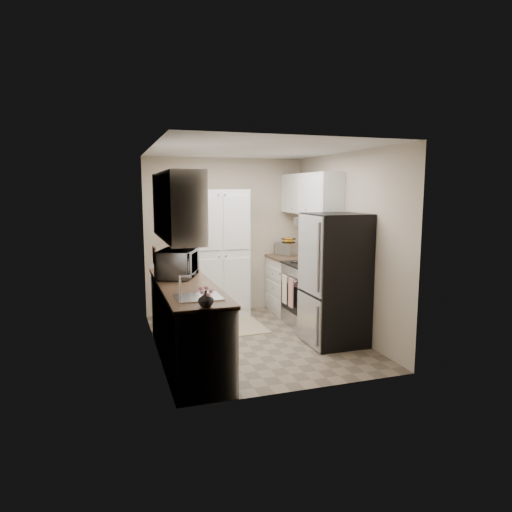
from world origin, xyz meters
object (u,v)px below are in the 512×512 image
(electric_range, at_px, (311,294))
(toaster_oven, at_px, (288,249))
(refrigerator, at_px, (335,279))
(pantry_cabinet, at_px, (218,254))
(microwave, at_px, (178,263))
(wine_bottle, at_px, (165,261))

(electric_range, distance_m, toaster_oven, 1.08)
(electric_range, height_order, refrigerator, refrigerator)
(pantry_cabinet, xyz_separation_m, toaster_oven, (1.19, 0.00, 0.03))
(electric_range, height_order, microwave, microwave)
(pantry_cabinet, height_order, electric_range, pantry_cabinet)
(electric_range, distance_m, wine_bottle, 2.17)
(wine_bottle, bearing_deg, microwave, -80.48)
(microwave, bearing_deg, refrigerator, -80.15)
(wine_bottle, height_order, toaster_oven, wine_bottle)
(pantry_cabinet, xyz_separation_m, microwave, (-0.82, -1.29, 0.09))
(refrigerator, xyz_separation_m, toaster_oven, (0.05, 1.73, 0.18))
(pantry_cabinet, bearing_deg, wine_bottle, -140.61)
(electric_range, height_order, wine_bottle, wine_bottle)
(pantry_cabinet, relative_size, toaster_oven, 5.41)
(pantry_cabinet, xyz_separation_m, wine_bottle, (-0.91, -0.75, 0.05))
(refrigerator, relative_size, wine_bottle, 6.51)
(pantry_cabinet, height_order, toaster_oven, pantry_cabinet)
(wine_bottle, bearing_deg, toaster_oven, 19.69)
(electric_range, bearing_deg, refrigerator, -92.48)
(refrigerator, relative_size, microwave, 2.76)
(microwave, xyz_separation_m, wine_bottle, (-0.09, 0.54, -0.04))
(refrigerator, bearing_deg, microwave, 167.58)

